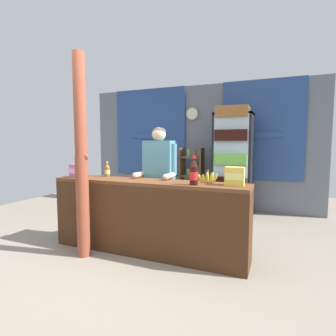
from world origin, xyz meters
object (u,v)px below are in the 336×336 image
plastic_lawn_chair (145,189)px  banana_bunch (208,178)px  bottle_shelf_rack (191,177)px  soda_bottle_cola (194,173)px  timber_post (81,161)px  soda_bottle_iced_tea (107,170)px  snack_box_wafer (77,171)px  snack_box_instant_noodle (235,176)px  shopkeeper (159,171)px  drink_fridge (233,158)px  stall_counter (144,211)px

plastic_lawn_chair → banana_bunch: (1.64, -1.56, 0.49)m
bottle_shelf_rack → soda_bottle_cola: bearing=-71.8°
timber_post → soda_bottle_iced_tea: timber_post is taller
snack_box_wafer → snack_box_instant_noodle: bearing=3.2°
shopkeeper → soda_bottle_iced_tea: shopkeeper is taller
drink_fridge → banana_bunch: bearing=-88.6°
drink_fridge → bottle_shelf_rack: drink_fridge is taller
snack_box_wafer → soda_bottle_iced_tea: bearing=37.9°
stall_counter → snack_box_wafer: snack_box_wafer is taller
snack_box_instant_noodle → snack_box_wafer: size_ratio=1.14×
timber_post → shopkeeper: 1.04m
stall_counter → snack_box_wafer: 1.12m
timber_post → soda_bottle_iced_tea: size_ratio=11.68×
soda_bottle_iced_tea → snack_box_wafer: 0.40m
stall_counter → bottle_shelf_rack: size_ratio=1.96×
drink_fridge → soda_bottle_cola: bearing=-91.5°
snack_box_instant_noodle → stall_counter: bearing=-173.9°
banana_bunch → shopkeeper: bearing=159.0°
plastic_lawn_chair → soda_bottle_iced_tea: bearing=-83.2°
soda_bottle_iced_tea → snack_box_instant_noodle: size_ratio=1.01×
shopkeeper → banana_bunch: size_ratio=6.06×
timber_post → snack_box_wafer: bearing=138.1°
timber_post → drink_fridge: 2.92m
shopkeeper → banana_bunch: bearing=-21.0°
timber_post → banana_bunch: bearing=18.7°
soda_bottle_iced_tea → banana_bunch: 1.46m
stall_counter → soda_bottle_cola: bearing=-1.3°
drink_fridge → soda_bottle_iced_tea: drink_fridge is taller
drink_fridge → snack_box_instant_noodle: drink_fridge is taller
snack_box_wafer → banana_bunch: bearing=5.8°
stall_counter → timber_post: timber_post is taller
soda_bottle_iced_tea → bottle_shelf_rack: bearing=76.3°
plastic_lawn_chair → soda_bottle_iced_tea: soda_bottle_iced_tea is taller
drink_fridge → snack_box_wafer: drink_fridge is taller
soda_bottle_cola → drink_fridge: bearing=88.5°
drink_fridge → banana_bunch: 2.09m
snack_box_instant_noodle → soda_bottle_iced_tea: bearing=175.8°
stall_counter → shopkeeper: bearing=91.3°
soda_bottle_iced_tea → snack_box_wafer: bearing=-142.1°
bottle_shelf_rack → shopkeeper: shopkeeper is taller
shopkeeper → banana_bunch: 0.82m
bottle_shelf_rack → shopkeeper: bearing=-85.5°
timber_post → plastic_lawn_chair: 2.16m
snack_box_wafer → banana_bunch: 1.79m
banana_bunch → bottle_shelf_rack: bearing=112.2°
shopkeeper → snack_box_instant_noodle: size_ratio=7.70×
soda_bottle_cola → snack_box_instant_noodle: size_ratio=1.58×
soda_bottle_cola → bottle_shelf_rack: bearing=108.2°
soda_bottle_iced_tea → plastic_lawn_chair: bearing=96.8°
snack_box_instant_noodle → shopkeeper: bearing=161.7°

